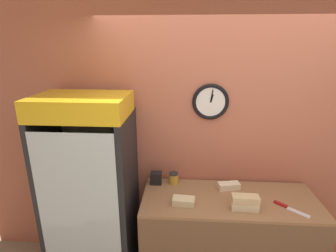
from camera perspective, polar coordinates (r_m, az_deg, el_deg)
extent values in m
cube|color=#B7664C|center=(2.67, 12.71, -2.92)|extent=(5.20, 0.06, 2.70)
torus|color=black|center=(2.50, 9.24, 5.19)|extent=(0.34, 0.04, 0.34)
cylinder|color=white|center=(2.50, 9.24, 5.19)|extent=(0.28, 0.01, 0.28)
cube|color=black|center=(2.48, 9.49, 5.94)|extent=(0.03, 0.01, 0.07)
cube|color=black|center=(2.47, 9.52, 6.47)|extent=(0.03, 0.01, 0.12)
cube|color=brown|center=(2.82, 12.54, -23.13)|extent=(1.59, 0.63, 0.90)
cube|color=#8E6642|center=(2.54, 13.25, -15.23)|extent=(1.59, 0.63, 0.02)
cube|color=black|center=(2.93, -14.21, -12.20)|extent=(0.78, 0.04, 1.68)
cube|color=black|center=(2.83, -23.31, -14.28)|extent=(0.05, 0.62, 1.68)
cube|color=black|center=(2.60, -8.20, -15.93)|extent=(0.05, 0.62, 1.68)
cube|color=white|center=(2.90, -14.38, -12.47)|extent=(0.68, 0.02, 1.58)
cube|color=silver|center=(2.46, -18.66, -19.06)|extent=(0.68, 0.01, 1.58)
cube|color=gold|center=(2.31, -18.31, 4.20)|extent=(0.78, 0.56, 0.18)
cube|color=silver|center=(2.94, -15.47, -22.64)|extent=(0.66, 0.50, 0.01)
cube|color=silver|center=(2.76, -16.00, -17.86)|extent=(0.66, 0.50, 0.01)
cube|color=silver|center=(2.60, -16.56, -12.46)|extent=(0.66, 0.50, 0.01)
cube|color=silver|center=(2.46, -17.17, -6.40)|extent=(0.66, 0.50, 0.01)
cylinder|color=#B2BCCC|center=(2.20, -14.78, -6.90)|extent=(0.07, 0.07, 0.15)
cylinder|color=#B2BCCC|center=(2.16, -15.00, -4.34)|extent=(0.03, 0.03, 0.06)
cylinder|color=gold|center=(2.52, -14.94, -19.53)|extent=(0.07, 0.07, 0.13)
cylinder|color=gold|center=(2.47, -15.12, -17.86)|extent=(0.03, 0.03, 0.05)
cylinder|color=orange|center=(2.28, -20.07, -6.66)|extent=(0.08, 0.08, 0.14)
cylinder|color=orange|center=(2.25, -20.33, -4.41)|extent=(0.03, 0.03, 0.06)
cylinder|color=#B2231E|center=(2.24, -17.32, -7.01)|extent=(0.07, 0.07, 0.12)
cylinder|color=#B2231E|center=(2.20, -17.53, -4.91)|extent=(0.03, 0.03, 0.05)
cylinder|color=gold|center=(2.68, -13.11, -24.40)|extent=(0.07, 0.07, 0.18)
cylinder|color=gold|center=(2.60, -13.32, -22.33)|extent=(0.03, 0.03, 0.08)
cylinder|color=#72337F|center=(2.83, -22.43, -23.14)|extent=(0.06, 0.06, 0.15)
cylinder|color=#72337F|center=(2.76, -22.71, -21.42)|extent=(0.02, 0.02, 0.06)
cylinder|color=#B2BCCC|center=(2.73, -17.25, -23.93)|extent=(0.06, 0.06, 0.16)
cylinder|color=#B2BCCC|center=(2.66, -17.49, -22.02)|extent=(0.02, 0.02, 0.07)
cube|color=beige|center=(2.41, 16.36, -16.32)|extent=(0.23, 0.10, 0.06)
cube|color=tan|center=(2.37, 16.50, -15.04)|extent=(0.23, 0.10, 0.06)
cube|color=beige|center=(2.38, 3.41, -16.02)|extent=(0.20, 0.12, 0.06)
cube|color=beige|center=(2.66, 13.12, -12.57)|extent=(0.22, 0.13, 0.06)
cube|color=silver|center=(2.54, 26.51, -16.49)|extent=(0.17, 0.15, 0.00)
cube|color=maroon|center=(2.57, 23.30, -15.34)|extent=(0.10, 0.10, 0.02)
cylinder|color=gold|center=(2.68, 1.24, -11.39)|extent=(0.10, 0.10, 0.10)
cylinder|color=#262628|center=(2.65, 1.25, -10.33)|extent=(0.09, 0.09, 0.01)
cube|color=black|center=(2.67, -2.59, -11.23)|extent=(0.11, 0.09, 0.12)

